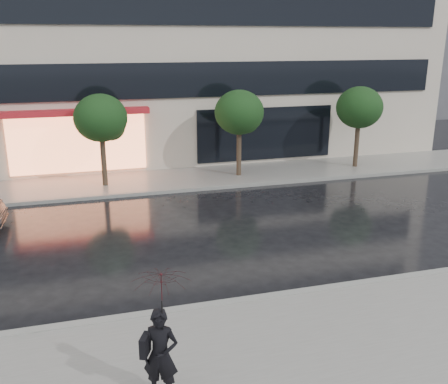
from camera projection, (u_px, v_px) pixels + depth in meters
name	position (u px, v px, depth m)	size (l,w,h in m)	color
ground	(244.00, 283.00, 13.02)	(120.00, 120.00, 0.00)	black
sidewalk_near	(295.00, 354.00, 10.01)	(60.00, 4.50, 0.12)	slate
sidewalk_far	(173.00, 180.00, 22.42)	(60.00, 3.50, 0.12)	slate
curb_near	(257.00, 299.00, 12.08)	(60.00, 0.25, 0.14)	gray
curb_far	(181.00, 190.00, 20.81)	(60.00, 0.25, 0.14)	gray
bg_building_right	(430.00, 16.00, 43.23)	(12.00, 12.00, 16.00)	#4C4C54
tree_mid_west	(102.00, 120.00, 20.61)	(2.20, 2.20, 3.99)	#33261C
tree_mid_east	(240.00, 114.00, 22.18)	(2.20, 2.20, 3.99)	#33261C
tree_far_east	(360.00, 109.00, 23.76)	(2.20, 2.20, 3.99)	#33261C
pedestrian_with_umbrella	(161.00, 317.00, 8.25)	(1.29, 1.30, 2.41)	black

